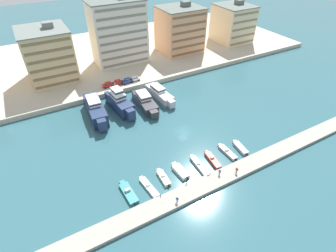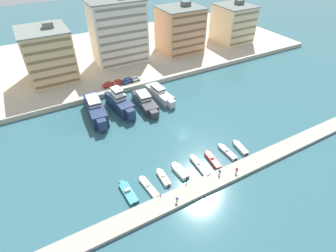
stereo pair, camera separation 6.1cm
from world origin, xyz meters
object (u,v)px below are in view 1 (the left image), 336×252
object	(u,v)px
motorboat_red_center_right	(213,160)
pedestrian_far_side	(220,171)
yacht_navy_far_left	(96,110)
car_red_left	(118,82)
yacht_silver_center_left	(160,94)
motorboat_cream_mid_left	(163,178)
yacht_charcoal_mid_left	(145,102)
motorboat_white_center_left	(180,171)
yacht_navy_left	(120,103)
pedestrian_mid_deck	(177,199)
motorboat_grey_right	(240,148)
car_white_center_left	(135,78)
motorboat_grey_center	(199,166)
motorboat_white_left	(149,187)
motorboat_grey_mid_right	(227,152)
motorboat_teal_far_left	(128,192)
car_red_far_left	(108,85)
pedestrian_near_edge	(237,170)
car_blue_mid_left	(127,81)

from	to	relation	value
motorboat_red_center_right	pedestrian_far_side	world-z (taller)	pedestrian_far_side
yacht_navy_far_left	car_red_left	bearing A→B (deg)	47.31
yacht_silver_center_left	motorboat_cream_mid_left	distance (m)	37.78
yacht_charcoal_mid_left	motorboat_white_center_left	distance (m)	32.61
yacht_navy_left	pedestrian_mid_deck	bearing A→B (deg)	-93.54
motorboat_cream_mid_left	motorboat_grey_right	size ratio (longest dim) A/B	0.97
yacht_charcoal_mid_left	pedestrian_far_side	world-z (taller)	yacht_charcoal_mid_left
pedestrian_far_side	yacht_silver_center_left	bearing A→B (deg)	83.94
motorboat_cream_mid_left	car_white_center_left	xyz separation A→B (m)	(13.07, 47.62, 2.26)
yacht_navy_left	yacht_silver_center_left	xyz separation A→B (m)	(14.86, -0.17, -0.97)
motorboat_grey_center	car_white_center_left	xyz separation A→B (m)	(3.13, 48.62, 2.26)
motorboat_red_center_right	motorboat_grey_right	size ratio (longest dim) A/B	1.16
motorboat_white_left	motorboat_white_center_left	xyz separation A→B (m)	(9.07, 0.63, 0.14)
car_red_left	pedestrian_mid_deck	xyz separation A→B (m)	(-6.98, -55.83, -0.94)
yacht_navy_left	motorboat_white_left	xyz separation A→B (m)	(-6.17, -34.91, -2.37)
motorboat_grey_mid_right	car_white_center_left	world-z (taller)	car_white_center_left
car_red_left	yacht_navy_far_left	bearing A→B (deg)	-132.69
motorboat_teal_far_left	motorboat_grey_right	world-z (taller)	motorboat_teal_far_left
motorboat_grey_mid_right	motorboat_white_center_left	bearing A→B (deg)	179.38
yacht_silver_center_left	pedestrian_far_side	distance (m)	40.11
motorboat_teal_far_left	motorboat_white_center_left	bearing A→B (deg)	-1.10
motorboat_grey_center	car_white_center_left	bearing A→B (deg)	86.32
motorboat_red_center_right	car_red_far_left	distance (m)	50.39
motorboat_cream_mid_left	pedestrian_mid_deck	size ratio (longest dim) A/B	3.76
motorboat_teal_far_left	motorboat_grey_mid_right	xyz separation A→B (m)	(28.86, -0.43, 0.03)
pedestrian_near_edge	car_red_far_left	bearing A→B (deg)	104.21
yacht_navy_far_left	yacht_charcoal_mid_left	world-z (taller)	yacht_navy_far_left
yacht_navy_far_left	motorboat_grey_center	distance (m)	38.92
yacht_navy_far_left	motorboat_grey_center	world-z (taller)	yacht_navy_far_left
car_white_center_left	car_red_far_left	bearing A→B (deg)	178.07
motorboat_white_left	pedestrian_near_edge	world-z (taller)	pedestrian_near_edge
car_red_far_left	motorboat_grey_mid_right	bearing A→B (deg)	-70.38
yacht_silver_center_left	car_red_left	size ratio (longest dim) A/B	3.90
yacht_navy_left	pedestrian_mid_deck	size ratio (longest dim) A/B	10.37
car_red_left	pedestrian_near_edge	distance (m)	56.45
motorboat_teal_far_left	motorboat_grey_center	bearing A→B (deg)	-3.09
motorboat_teal_far_left	motorboat_cream_mid_left	world-z (taller)	motorboat_teal_far_left
yacht_navy_left	pedestrian_far_side	size ratio (longest dim) A/B	10.24
motorboat_white_left	motorboat_cream_mid_left	size ratio (longest dim) A/B	1.26
yacht_navy_far_left	pedestrian_near_edge	bearing A→B (deg)	-61.35
car_white_center_left	pedestrian_mid_deck	xyz separation A→B (m)	(-13.87, -55.53, -0.94)
yacht_silver_center_left	car_red_left	distance (m)	17.54
motorboat_white_left	pedestrian_far_side	bearing A→B (deg)	-17.01
yacht_silver_center_left	car_white_center_left	size ratio (longest dim) A/B	3.99
yacht_navy_far_left	car_white_center_left	bearing A→B (deg)	34.44
yacht_navy_left	pedestrian_far_side	world-z (taller)	yacht_navy_left
yacht_charcoal_mid_left	car_blue_mid_left	size ratio (longest dim) A/B	4.12
motorboat_cream_mid_left	motorboat_white_center_left	distance (m)	4.70
motorboat_white_center_left	motorboat_red_center_right	world-z (taller)	motorboat_red_center_right
motorboat_teal_far_left	motorboat_cream_mid_left	size ratio (longest dim) A/B	1.29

